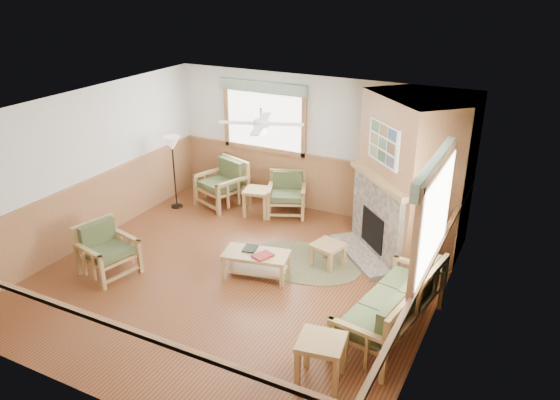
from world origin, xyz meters
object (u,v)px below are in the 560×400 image
at_px(armchair_back_left, 221,184).
at_px(footstool, 327,255).
at_px(sofa, 391,304).
at_px(end_table_chairs, 257,202).
at_px(armchair_back_right, 287,194).
at_px(floor_lamp_left, 174,172).
at_px(armchair_left, 108,250).
at_px(coffee_table, 256,264).
at_px(end_table_sofa, 321,361).
at_px(floor_lamp_right, 418,241).

relative_size(armchair_back_left, footstool, 2.05).
distance_m(sofa, end_table_chairs, 4.25).
bearing_deg(end_table_chairs, armchair_back_right, 34.14).
bearing_deg(floor_lamp_left, armchair_back_right, 18.92).
relative_size(sofa, footstool, 4.26).
xyz_separation_m(armchair_left, floor_lamp_left, (-0.66, 2.64, 0.33)).
bearing_deg(armchair_back_left, coffee_table, -27.30).
xyz_separation_m(armchair_back_right, end_table_sofa, (2.49, -4.13, -0.11)).
bearing_deg(armchair_left, end_table_chairs, -5.09).
xyz_separation_m(sofa, end_table_chairs, (-3.43, 2.51, -0.17)).
bearing_deg(end_table_sofa, armchair_left, 169.32).
height_order(armchair_back_left, armchair_left, armchair_back_left).
bearing_deg(armchair_back_left, floor_lamp_left, -127.15).
relative_size(armchair_back_right, floor_lamp_left, 0.54).
relative_size(armchair_back_left, coffee_table, 0.91).
relative_size(armchair_left, footstool, 1.84).
bearing_deg(footstool, end_table_chairs, 148.64).
xyz_separation_m(end_table_chairs, end_table_sofa, (2.97, -3.80, 0.02)).
relative_size(end_table_sofa, floor_lamp_right, 0.39).
xyz_separation_m(sofa, floor_lamp_right, (0.00, 1.33, 0.32)).
bearing_deg(floor_lamp_right, armchair_back_left, 163.47).
distance_m(sofa, floor_lamp_left, 5.52).
height_order(end_table_sofa, floor_lamp_left, floor_lamp_left).
relative_size(floor_lamp_left, floor_lamp_right, 0.99).
bearing_deg(floor_lamp_right, footstool, -178.61).
relative_size(armchair_back_right, floor_lamp_right, 0.53).
height_order(armchair_left, end_table_chairs, armchair_left).
xyz_separation_m(coffee_table, footstool, (0.88, 0.82, -0.01)).
relative_size(armchair_back_left, floor_lamp_right, 0.61).
distance_m(armchair_back_right, end_table_sofa, 4.82).
relative_size(end_table_sofa, footstool, 1.31).
relative_size(armchair_back_left, floor_lamp_left, 0.62).
relative_size(armchair_left, end_table_chairs, 1.53).
distance_m(end_table_chairs, floor_lamp_right, 3.66).
bearing_deg(sofa, end_table_sofa, -10.68).
bearing_deg(end_table_chairs, armchair_back_left, 173.58).
xyz_separation_m(sofa, end_table_sofa, (-0.45, -1.29, -0.15)).
distance_m(armchair_back_right, floor_lamp_left, 2.30).
xyz_separation_m(end_table_sofa, floor_lamp_left, (-4.65, 3.39, 0.46)).
height_order(coffee_table, end_table_chairs, end_table_chairs).
distance_m(end_table_sofa, floor_lamp_right, 2.70).
distance_m(sofa, coffee_table, 2.37).
bearing_deg(sofa, floor_lamp_left, -103.72).
distance_m(armchair_back_left, end_table_sofa, 5.50).
distance_m(coffee_table, footstool, 1.20).
bearing_deg(coffee_table, end_table_sofa, -55.87).
bearing_deg(end_table_sofa, armchair_back_right, 121.11).
xyz_separation_m(armchair_left, end_table_sofa, (3.98, -0.75, -0.12)).
height_order(armchair_back_left, floor_lamp_left, floor_lamp_left).
height_order(coffee_table, footstool, coffee_table).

